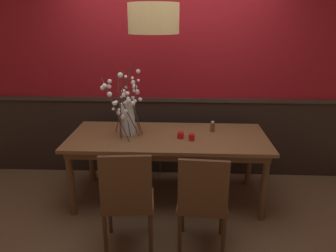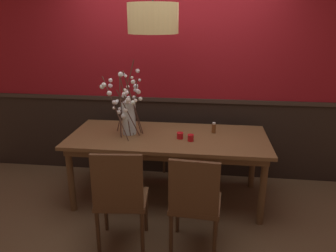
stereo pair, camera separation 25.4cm
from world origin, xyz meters
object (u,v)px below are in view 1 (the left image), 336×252
dining_table (168,142)px  vase_with_blossoms (127,114)px  chair_near_side_left (127,197)px  condiment_bottle (213,127)px  candle_holder_nearer_edge (192,137)px  chair_far_side_right (194,130)px  chair_near_side_right (203,199)px  pendant_lamp (154,19)px  chair_far_side_left (149,132)px  candle_holder_nearer_center (181,135)px

dining_table → vase_with_blossoms: bearing=179.7°
chair_near_side_left → condiment_bottle: 1.37m
vase_with_blossoms → candle_holder_nearer_edge: vase_with_blossoms is taller
dining_table → chair_far_side_right: size_ratio=2.28×
chair_far_side_right → chair_near_side_right: size_ratio=1.02×
candle_holder_nearer_edge → pendant_lamp: 1.25m
chair_near_side_left → vase_with_blossoms: bearing=98.4°
chair_near_side_right → candle_holder_nearer_edge: bearing=96.4°
pendant_lamp → vase_with_blossoms: bearing=164.8°
chair_near_side_right → chair_far_side_right: bearing=90.7°
dining_table → vase_with_blossoms: vase_with_blossoms is taller
vase_with_blossoms → pendant_lamp: 1.03m
chair_near_side_left → condiment_bottle: size_ratio=7.97×
chair_near_side_left → chair_far_side_left: (0.01, 1.78, -0.04)m
chair_far_side_right → vase_with_blossoms: vase_with_blossoms is taller
chair_near_side_left → candle_holder_nearer_edge: bearing=53.8°
candle_holder_nearer_center → pendant_lamp: size_ratio=0.09×
chair_far_side_left → candle_holder_nearer_edge: bearing=-61.0°
pendant_lamp → candle_holder_nearer_edge: bearing=-7.1°
candle_holder_nearer_center → chair_near_side_right: bearing=-76.0°
chair_near_side_right → vase_with_blossoms: bearing=131.4°
candle_holder_nearer_center → condiment_bottle: condiment_bottle is taller
chair_near_side_right → candle_holder_nearer_edge: 0.81m
chair_far_side_right → candle_holder_nearer_edge: chair_far_side_right is taller
chair_near_side_right → condiment_bottle: 1.10m
chair_far_side_left → candle_holder_nearer_center: (0.44, -0.95, 0.31)m
vase_with_blossoms → chair_far_side_left: bearing=80.8°
dining_table → chair_far_side_right: (0.32, 0.90, -0.17)m
vase_with_blossoms → candle_holder_nearer_center: vase_with_blossoms is taller
dining_table → candle_holder_nearer_edge: bearing=-27.0°
candle_holder_nearer_edge → pendant_lamp: size_ratio=0.09×
chair_near_side_right → condiment_bottle: bearing=81.4°
vase_with_blossoms → candle_holder_nearer_center: 0.62m
chair_near_side_right → pendant_lamp: bearing=120.6°
chair_near_side_left → chair_far_side_left: bearing=89.8°
dining_table → condiment_bottle: (0.50, 0.16, 0.13)m
vase_with_blossoms → condiment_bottle: 0.97m
chair_near_side_right → candle_holder_nearer_edge: (-0.08, 0.75, 0.29)m
chair_near_side_right → candle_holder_nearer_center: chair_near_side_right is taller
vase_with_blossoms → pendant_lamp: (0.31, -0.08, 0.98)m
chair_far_side_left → pendant_lamp: (0.17, -0.96, 1.50)m
chair_far_side_left → condiment_bottle: size_ratio=7.19×
chair_near_side_left → vase_with_blossoms: 1.03m
chair_near_side_right → vase_with_blossoms: (-0.78, 0.89, 0.50)m
condiment_bottle → chair_far_side_left: bearing=138.2°
chair_near_side_left → pendant_lamp: pendant_lamp is taller
pendant_lamp → dining_table: bearing=31.0°
candle_holder_nearer_center → condiment_bottle: 0.43m
chair_near_side_right → condiment_bottle: chair_near_side_right is taller
dining_table → chair_near_side_left: bearing=-108.9°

